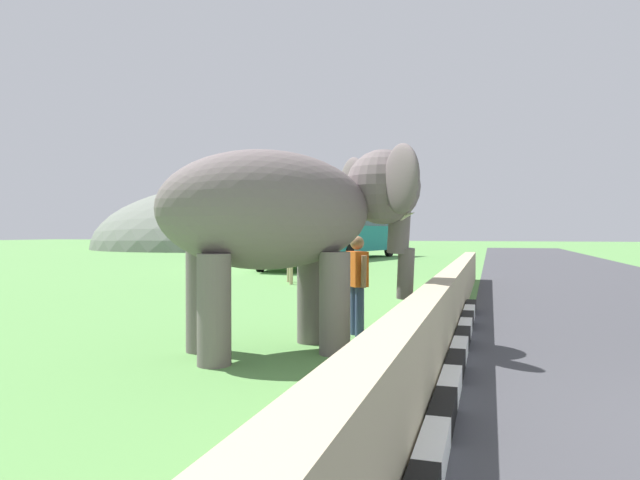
% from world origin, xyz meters
% --- Properties ---
extents(striped_curb, '(16.20, 0.20, 0.24)m').
position_xyz_m(striped_curb, '(-0.35, 3.75, 0.12)').
color(striped_curb, white).
rests_on(striped_curb, ground_plane).
extents(barrier_parapet, '(28.00, 0.36, 1.00)m').
position_xyz_m(barrier_parapet, '(2.00, 4.05, 0.50)').
color(barrier_parapet, tan).
rests_on(barrier_parapet, ground_plane).
extents(elephant, '(3.73, 3.91, 3.00)m').
position_xyz_m(elephant, '(2.66, 6.11, 1.97)').
color(elephant, '#6A5E5E').
rests_on(elephant, ground_plane).
extents(person_handler, '(0.56, 0.46, 1.66)m').
position_xyz_m(person_handler, '(4.08, 5.47, 0.93)').
color(person_handler, navy).
rests_on(person_handler, ground_plane).
extents(bus_white, '(8.40, 4.55, 3.50)m').
position_xyz_m(bus_white, '(20.30, 12.59, 2.08)').
color(bus_white, silver).
rests_on(bus_white, ground_plane).
extents(bus_teal, '(9.92, 4.74, 3.50)m').
position_xyz_m(bus_teal, '(31.40, 12.10, 2.08)').
color(bus_teal, teal).
rests_on(bus_teal, ground_plane).
extents(cow_near, '(1.88, 1.21, 1.23)m').
position_xyz_m(cow_near, '(12.70, 9.65, 0.87)').
color(cow_near, tan).
rests_on(cow_near, ground_plane).
extents(hill_east, '(38.15, 30.52, 14.61)m').
position_xyz_m(hill_east, '(55.00, 31.38, 0.00)').
color(hill_east, slate).
rests_on(hill_east, ground_plane).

